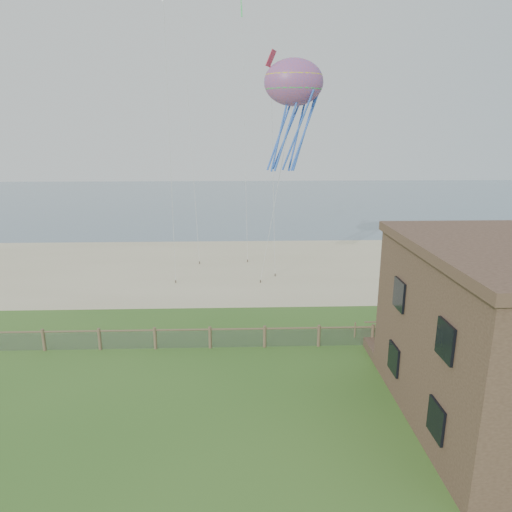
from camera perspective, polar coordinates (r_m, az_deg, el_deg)
name	(u,v)px	position (r m, az deg, el deg)	size (l,w,h in m)	color
ground	(272,410)	(20.56, 2.02, -18.70)	(160.00, 160.00, 0.00)	#325D20
sand_beach	(255,266)	(40.72, -0.11, -1.30)	(72.00, 20.00, 0.02)	#BDAE88
ocean	(247,199)	(83.86, -1.11, 7.12)	(160.00, 68.00, 0.02)	slate
chainlink_fence	(265,338)	(25.52, 1.09, -10.19)	(36.20, 0.20, 1.25)	brown
motel_deck	(505,347)	(28.55, 28.71, -9.98)	(15.00, 2.00, 0.50)	brown
picnic_table	(437,371)	(24.25, 21.65, -13.27)	(1.66, 1.26, 0.70)	brown
octopus_kite	(293,114)	(31.65, 4.67, 17.29)	(3.72, 2.62, 7.65)	#FC4F27
kite_red	(271,67)	(32.43, 1.88, 22.55)	(1.09, 0.70, 2.14)	red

